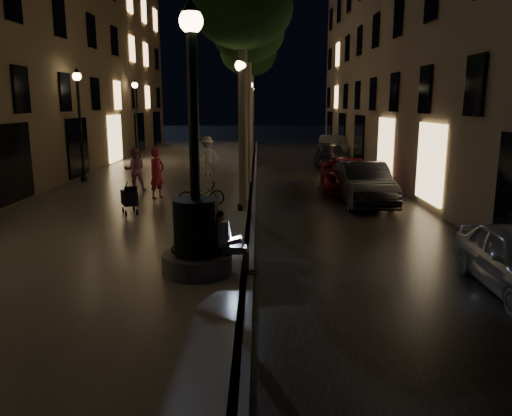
{
  "coord_description": "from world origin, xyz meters",
  "views": [
    {
      "loc": [
        0.23,
        -7.55,
        3.53
      ],
      "look_at": [
        0.18,
        3.0,
        1.32
      ],
      "focal_mm": 35.0,
      "sensor_mm": 36.0,
      "label": 1
    }
  ],
  "objects_px": {
    "lamp_curb_a": "(241,113)",
    "car_fifth": "(333,146)",
    "lamp_left_c": "(136,108)",
    "car_second": "(364,184)",
    "pedestrian_red": "(157,174)",
    "lamp_left_b": "(79,111)",
    "car_third": "(349,174)",
    "tree_third": "(249,53)",
    "seated_man_laptop": "(227,240)",
    "pedestrian_pink": "(135,170)",
    "car_rear": "(331,157)",
    "bicycle": "(201,194)",
    "pedestrian_white": "(207,156)",
    "lamp_curb_c": "(250,108)",
    "lamp_curb_b": "(247,110)",
    "tree_second": "(248,34)",
    "fountain_lamppost": "(196,224)",
    "tree_far": "(252,58)",
    "stroller": "(129,198)",
    "tree_near": "(242,10)",
    "lamp_curb_d": "(252,108)"
  },
  "relations": [
    {
      "from": "tree_second",
      "to": "pedestrian_red",
      "type": "relative_size",
      "value": 4.14
    },
    {
      "from": "seated_man_laptop",
      "to": "pedestrian_pink",
      "type": "relative_size",
      "value": 0.77
    },
    {
      "from": "lamp_left_b",
      "to": "lamp_left_c",
      "type": "height_order",
      "value": "same"
    },
    {
      "from": "car_rear",
      "to": "bicycle",
      "type": "height_order",
      "value": "car_rear"
    },
    {
      "from": "stroller",
      "to": "lamp_left_b",
      "type": "bearing_deg",
      "value": 95.53
    },
    {
      "from": "seated_man_laptop",
      "to": "lamp_curb_d",
      "type": "bearing_deg",
      "value": 89.83
    },
    {
      "from": "lamp_curb_d",
      "to": "car_fifth",
      "type": "distance_m",
      "value": 8.59
    },
    {
      "from": "car_second",
      "to": "lamp_left_b",
      "type": "bearing_deg",
      "value": 160.95
    },
    {
      "from": "lamp_left_b",
      "to": "car_third",
      "type": "relative_size",
      "value": 1.01
    },
    {
      "from": "fountain_lamppost",
      "to": "bicycle",
      "type": "distance_m",
      "value": 6.73
    },
    {
      "from": "lamp_curb_b",
      "to": "stroller",
      "type": "relative_size",
      "value": 4.77
    },
    {
      "from": "lamp_left_b",
      "to": "car_third",
      "type": "xyz_separation_m",
      "value": [
        11.4,
        -1.0,
        -2.57
      ]
    },
    {
      "from": "lamp_curb_a",
      "to": "lamp_curb_c",
      "type": "height_order",
      "value": "same"
    },
    {
      "from": "lamp_curb_c",
      "to": "car_rear",
      "type": "distance_m",
      "value": 6.42
    },
    {
      "from": "lamp_curb_b",
      "to": "lamp_curb_d",
      "type": "bearing_deg",
      "value": 90.0
    },
    {
      "from": "lamp_curb_a",
      "to": "car_fifth",
      "type": "bearing_deg",
      "value": 72.92
    },
    {
      "from": "pedestrian_pink",
      "to": "bicycle",
      "type": "bearing_deg",
      "value": 117.37
    },
    {
      "from": "lamp_curb_b",
      "to": "lamp_curb_c",
      "type": "distance_m",
      "value": 8.0
    },
    {
      "from": "lamp_left_c",
      "to": "car_second",
      "type": "distance_m",
      "value": 18.18
    },
    {
      "from": "lamp_curb_d",
      "to": "stroller",
      "type": "height_order",
      "value": "lamp_curb_d"
    },
    {
      "from": "lamp_left_b",
      "to": "pedestrian_white",
      "type": "bearing_deg",
      "value": 18.43
    },
    {
      "from": "lamp_curb_b",
      "to": "pedestrian_white",
      "type": "bearing_deg",
      "value": -172.24
    },
    {
      "from": "tree_far",
      "to": "lamp_left_b",
      "type": "relative_size",
      "value": 1.56
    },
    {
      "from": "fountain_lamppost",
      "to": "lamp_curb_b",
      "type": "bearing_deg",
      "value": 87.14
    },
    {
      "from": "seated_man_laptop",
      "to": "pedestrian_pink",
      "type": "height_order",
      "value": "pedestrian_pink"
    },
    {
      "from": "fountain_lamppost",
      "to": "lamp_curb_d",
      "type": "height_order",
      "value": "fountain_lamppost"
    },
    {
      "from": "lamp_curb_a",
      "to": "lamp_curb_c",
      "type": "bearing_deg",
      "value": 90.0
    },
    {
      "from": "seated_man_laptop",
      "to": "tree_second",
      "type": "relative_size",
      "value": 0.17
    },
    {
      "from": "tree_third",
      "to": "tree_far",
      "type": "relative_size",
      "value": 0.96
    },
    {
      "from": "lamp_curb_a",
      "to": "car_second",
      "type": "bearing_deg",
      "value": 25.62
    },
    {
      "from": "tree_third",
      "to": "stroller",
      "type": "xyz_separation_m",
      "value": [
        -3.42,
        -12.6,
        -5.43
      ]
    },
    {
      "from": "fountain_lamppost",
      "to": "tree_second",
      "type": "relative_size",
      "value": 0.7
    },
    {
      "from": "tree_second",
      "to": "pedestrian_pink",
      "type": "distance_m",
      "value": 7.27
    },
    {
      "from": "tree_near",
      "to": "tree_third",
      "type": "height_order",
      "value": "tree_near"
    },
    {
      "from": "lamp_left_c",
      "to": "pedestrian_red",
      "type": "height_order",
      "value": "lamp_left_c"
    },
    {
      "from": "car_fifth",
      "to": "pedestrian_white",
      "type": "distance_m",
      "value": 12.54
    },
    {
      "from": "pedestrian_white",
      "to": "car_fifth",
      "type": "bearing_deg",
      "value": -152.05
    },
    {
      "from": "stroller",
      "to": "tree_near",
      "type": "bearing_deg",
      "value": -13.83
    },
    {
      "from": "tree_third",
      "to": "lamp_curb_a",
      "type": "relative_size",
      "value": 1.5
    },
    {
      "from": "seated_man_laptop",
      "to": "tree_second",
      "type": "distance_m",
      "value": 13.18
    },
    {
      "from": "lamp_curb_a",
      "to": "lamp_left_b",
      "type": "bearing_deg",
      "value": 139.8
    },
    {
      "from": "tree_near",
      "to": "bicycle",
      "type": "height_order",
      "value": "tree_near"
    },
    {
      "from": "fountain_lamppost",
      "to": "tree_far",
      "type": "bearing_deg",
      "value": 88.14
    },
    {
      "from": "stroller",
      "to": "tree_third",
      "type": "bearing_deg",
      "value": 51.2
    },
    {
      "from": "lamp_left_c",
      "to": "tree_far",
      "type": "bearing_deg",
      "value": 15.57
    },
    {
      "from": "pedestrian_white",
      "to": "car_rear",
      "type": "bearing_deg",
      "value": -170.68
    },
    {
      "from": "lamp_curb_d",
      "to": "car_third",
      "type": "relative_size",
      "value": 1.01
    },
    {
      "from": "lamp_left_c",
      "to": "pedestrian_pink",
      "type": "bearing_deg",
      "value": -77.04
    },
    {
      "from": "pedestrian_red",
      "to": "car_third",
      "type": "bearing_deg",
      "value": -34.48
    },
    {
      "from": "seated_man_laptop",
      "to": "lamp_left_c",
      "type": "xyz_separation_m",
      "value": [
        -7.01,
        22.0,
        2.35
      ]
    }
  ]
}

